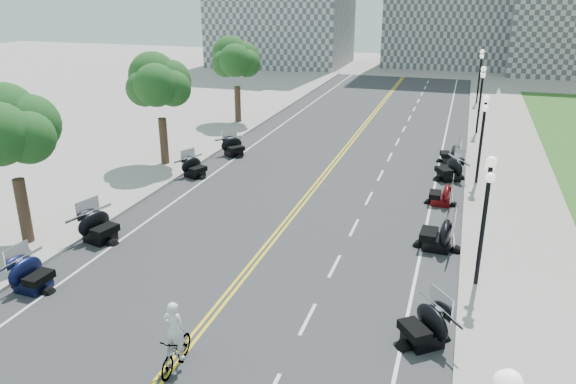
% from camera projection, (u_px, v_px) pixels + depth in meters
% --- Properties ---
extents(ground, '(160.00, 160.00, 0.00)m').
position_uv_depth(ground, '(221.00, 304.00, 19.88)').
color(ground, gray).
extents(road, '(16.00, 90.00, 0.01)m').
position_uv_depth(road, '(300.00, 205.00, 28.83)').
color(road, '#333335').
rests_on(road, ground).
extents(centerline_yellow_a, '(0.12, 90.00, 0.00)m').
position_uv_depth(centerline_yellow_a, '(298.00, 205.00, 28.86)').
color(centerline_yellow_a, yellow).
rests_on(centerline_yellow_a, road).
extents(centerline_yellow_b, '(0.12, 90.00, 0.00)m').
position_uv_depth(centerline_yellow_b, '(303.00, 205.00, 28.79)').
color(centerline_yellow_b, yellow).
rests_on(centerline_yellow_b, road).
extents(edge_line_north, '(0.12, 90.00, 0.00)m').
position_uv_depth(edge_line_north, '(428.00, 220.00, 27.01)').
color(edge_line_north, white).
rests_on(edge_line_north, road).
extents(edge_line_south, '(0.12, 90.00, 0.00)m').
position_uv_depth(edge_line_south, '(188.00, 192.00, 30.64)').
color(edge_line_south, white).
rests_on(edge_line_south, road).
extents(lane_dash_6, '(0.12, 2.00, 0.00)m').
position_uv_depth(lane_dash_6, '(308.00, 319.00, 18.97)').
color(lane_dash_6, white).
rests_on(lane_dash_6, road).
extents(lane_dash_7, '(0.12, 2.00, 0.00)m').
position_uv_depth(lane_dash_7, '(335.00, 266.00, 22.55)').
color(lane_dash_7, white).
rests_on(lane_dash_7, road).
extents(lane_dash_8, '(0.12, 2.00, 0.00)m').
position_uv_depth(lane_dash_8, '(354.00, 228.00, 26.13)').
color(lane_dash_8, white).
rests_on(lane_dash_8, road).
extents(lane_dash_9, '(0.12, 2.00, 0.00)m').
position_uv_depth(lane_dash_9, '(369.00, 198.00, 29.71)').
color(lane_dash_9, white).
rests_on(lane_dash_9, road).
extents(lane_dash_10, '(0.12, 2.00, 0.00)m').
position_uv_depth(lane_dash_10, '(380.00, 175.00, 33.29)').
color(lane_dash_10, white).
rests_on(lane_dash_10, road).
extents(lane_dash_11, '(0.12, 2.00, 0.00)m').
position_uv_depth(lane_dash_11, '(390.00, 157.00, 36.86)').
color(lane_dash_11, white).
rests_on(lane_dash_11, road).
extents(lane_dash_12, '(0.12, 2.00, 0.00)m').
position_uv_depth(lane_dash_12, '(398.00, 142.00, 40.44)').
color(lane_dash_12, white).
rests_on(lane_dash_12, road).
extents(lane_dash_13, '(0.12, 2.00, 0.00)m').
position_uv_depth(lane_dash_13, '(404.00, 129.00, 44.02)').
color(lane_dash_13, white).
rests_on(lane_dash_13, road).
extents(lane_dash_14, '(0.12, 2.00, 0.00)m').
position_uv_depth(lane_dash_14, '(409.00, 118.00, 47.60)').
color(lane_dash_14, white).
rests_on(lane_dash_14, road).
extents(lane_dash_15, '(0.12, 2.00, 0.00)m').
position_uv_depth(lane_dash_15, '(414.00, 109.00, 51.17)').
color(lane_dash_15, white).
rests_on(lane_dash_15, road).
extents(lane_dash_16, '(0.12, 2.00, 0.00)m').
position_uv_depth(lane_dash_16, '(418.00, 101.00, 54.75)').
color(lane_dash_16, white).
rests_on(lane_dash_16, road).
extents(lane_dash_17, '(0.12, 2.00, 0.00)m').
position_uv_depth(lane_dash_17, '(422.00, 94.00, 58.33)').
color(lane_dash_17, white).
rests_on(lane_dash_17, road).
extents(lane_dash_18, '(0.12, 2.00, 0.00)m').
position_uv_depth(lane_dash_18, '(425.00, 88.00, 61.91)').
color(lane_dash_18, white).
rests_on(lane_dash_18, road).
extents(lane_dash_19, '(0.12, 2.00, 0.00)m').
position_uv_depth(lane_dash_19, '(428.00, 82.00, 65.48)').
color(lane_dash_19, white).
rests_on(lane_dash_19, road).
extents(sidewalk_north, '(5.00, 90.00, 0.15)m').
position_uv_depth(sidewalk_north, '(519.00, 229.00, 25.83)').
color(sidewalk_north, '#9E9991').
rests_on(sidewalk_north, ground).
extents(sidewalk_south, '(5.00, 90.00, 0.15)m').
position_uv_depth(sidewalk_south, '(123.00, 183.00, 31.77)').
color(sidewalk_south, '#9E9991').
rests_on(sidewalk_south, ground).
extents(street_lamp_2, '(0.50, 1.20, 4.90)m').
position_uv_depth(street_lamp_2, '(483.00, 223.00, 20.13)').
color(street_lamp_2, black).
rests_on(street_lamp_2, sidewalk_north).
extents(street_lamp_3, '(0.50, 1.20, 4.90)m').
position_uv_depth(street_lamp_3, '(481.00, 140.00, 30.86)').
color(street_lamp_3, black).
rests_on(street_lamp_3, sidewalk_north).
extents(street_lamp_4, '(0.50, 1.20, 4.90)m').
position_uv_depth(street_lamp_4, '(480.00, 100.00, 41.59)').
color(street_lamp_4, black).
rests_on(street_lamp_4, sidewalk_north).
extents(street_lamp_5, '(0.50, 1.20, 4.90)m').
position_uv_depth(street_lamp_5, '(479.00, 77.00, 52.33)').
color(street_lamp_5, black).
rests_on(street_lamp_5, sidewalk_north).
extents(tree_2, '(4.80, 4.80, 9.20)m').
position_uv_depth(tree_2, '(11.00, 138.00, 22.86)').
color(tree_2, '#235619').
rests_on(tree_2, sidewalk_south).
extents(tree_3, '(4.80, 4.80, 9.20)m').
position_uv_depth(tree_3, '(160.00, 90.00, 33.59)').
color(tree_3, '#235619').
rests_on(tree_3, sidewalk_south).
extents(tree_4, '(4.80, 4.80, 9.20)m').
position_uv_depth(tree_4, '(237.00, 64.00, 44.32)').
color(tree_4, '#235619').
rests_on(tree_4, sidewalk_south).
extents(motorcycle_n_5, '(2.82, 2.82, 1.41)m').
position_uv_depth(motorcycle_n_5, '(424.00, 324.00, 17.45)').
color(motorcycle_n_5, black).
rests_on(motorcycle_n_5, road).
extents(motorcycle_n_7, '(2.31, 2.31, 1.54)m').
position_uv_depth(motorcycle_n_7, '(438.00, 232.00, 23.81)').
color(motorcycle_n_7, black).
rests_on(motorcycle_n_7, road).
extents(motorcycle_n_8, '(1.84, 1.84, 1.28)m').
position_uv_depth(motorcycle_n_8, '(441.00, 193.00, 28.69)').
color(motorcycle_n_8, '#590A0C').
rests_on(motorcycle_n_8, road).
extents(motorcycle_n_9, '(2.85, 2.85, 1.45)m').
position_uv_depth(motorcycle_n_9, '(450.00, 168.00, 32.32)').
color(motorcycle_n_9, black).
rests_on(motorcycle_n_9, road).
extents(motorcycle_n_10, '(2.12, 2.12, 1.29)m').
position_uv_depth(motorcycle_n_10, '(450.00, 153.00, 35.58)').
color(motorcycle_n_10, black).
rests_on(motorcycle_n_10, road).
extents(motorcycle_s_5, '(2.09, 2.09, 1.38)m').
position_uv_depth(motorcycle_s_5, '(32.00, 273.00, 20.59)').
color(motorcycle_s_5, black).
rests_on(motorcycle_s_5, road).
extents(motorcycle_s_6, '(2.58, 2.58, 1.49)m').
position_uv_depth(motorcycle_s_6, '(99.00, 225.00, 24.55)').
color(motorcycle_s_6, black).
rests_on(motorcycle_s_6, road).
extents(motorcycle_s_8, '(2.39, 2.39, 1.29)m').
position_uv_depth(motorcycle_s_8, '(194.00, 166.00, 32.89)').
color(motorcycle_s_8, black).
rests_on(motorcycle_s_8, road).
extents(motorcycle_s_9, '(2.72, 2.72, 1.35)m').
position_uv_depth(motorcycle_s_9, '(234.00, 146.00, 36.97)').
color(motorcycle_s_9, black).
rests_on(motorcycle_s_9, road).
extents(bicycle, '(0.61, 1.92, 1.15)m').
position_uv_depth(bicycle, '(176.00, 351.00, 16.40)').
color(bicycle, '#A51414').
rests_on(bicycle, road).
extents(cyclist_rider, '(0.68, 0.44, 1.86)m').
position_uv_depth(cyclist_rider, '(172.00, 306.00, 15.88)').
color(cyclist_rider, white).
rests_on(cyclist_rider, bicycle).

